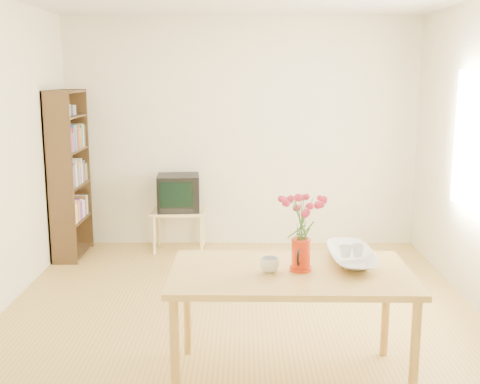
{
  "coord_description": "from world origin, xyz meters",
  "views": [
    {
      "loc": [
        0.03,
        -4.61,
        1.97
      ],
      "look_at": [
        0.0,
        0.3,
        1.0
      ],
      "focal_mm": 45.0,
      "sensor_mm": 36.0,
      "label": 1
    }
  ],
  "objects_px": {
    "table": "(291,282)",
    "television": "(179,192)",
    "pitcher": "(301,256)",
    "mug": "(270,265)",
    "bowl": "(352,231)"
  },
  "relations": [
    {
      "from": "table",
      "to": "television",
      "type": "distance_m",
      "value": 3.14
    },
    {
      "from": "table",
      "to": "pitcher",
      "type": "relative_size",
      "value": 7.16
    },
    {
      "from": "mug",
      "to": "bowl",
      "type": "xyz_separation_m",
      "value": [
        0.55,
        0.22,
        0.16
      ]
    },
    {
      "from": "table",
      "to": "television",
      "type": "xyz_separation_m",
      "value": [
        -1.03,
        2.97,
        -0.01
      ]
    },
    {
      "from": "bowl",
      "to": "television",
      "type": "bearing_deg",
      "value": 117.4
    },
    {
      "from": "television",
      "to": "pitcher",
      "type": "bearing_deg",
      "value": -74.78
    },
    {
      "from": "table",
      "to": "pitcher",
      "type": "bearing_deg",
      "value": 8.34
    },
    {
      "from": "television",
      "to": "bowl",
      "type": "bearing_deg",
      "value": -67.61
    },
    {
      "from": "pitcher",
      "to": "bowl",
      "type": "height_order",
      "value": "bowl"
    },
    {
      "from": "table",
      "to": "mug",
      "type": "distance_m",
      "value": 0.19
    },
    {
      "from": "bowl",
      "to": "television",
      "type": "height_order",
      "value": "bowl"
    },
    {
      "from": "mug",
      "to": "television",
      "type": "distance_m",
      "value": 3.14
    },
    {
      "from": "mug",
      "to": "television",
      "type": "relative_size",
      "value": 0.25
    },
    {
      "from": "pitcher",
      "to": "television",
      "type": "relative_size",
      "value": 0.43
    },
    {
      "from": "mug",
      "to": "bowl",
      "type": "height_order",
      "value": "bowl"
    }
  ]
}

